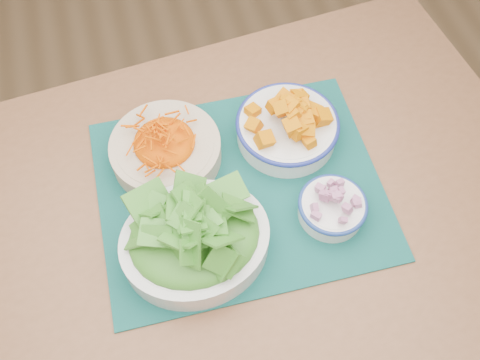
# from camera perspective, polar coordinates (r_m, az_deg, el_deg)

# --- Properties ---
(ground) EXTENTS (4.00, 4.00, 0.00)m
(ground) POSITION_cam_1_polar(r_m,az_deg,el_deg) (1.81, 2.36, -4.38)
(ground) COLOR #9A734A
(ground) RESTS_ON ground
(table) EXTENTS (1.34, 0.95, 0.75)m
(table) POSITION_cam_1_polar(r_m,az_deg,el_deg) (1.06, -1.87, -6.56)
(table) COLOR brown
(table) RESTS_ON ground
(placemat) EXTENTS (0.54, 0.45, 0.00)m
(placemat) POSITION_cam_1_polar(r_m,az_deg,el_deg) (1.01, 0.00, -0.93)
(placemat) COLOR #073330
(placemat) RESTS_ON table
(carrot_bowl) EXTENTS (0.24, 0.24, 0.09)m
(carrot_bowl) POSITION_cam_1_polar(r_m,az_deg,el_deg) (1.02, -8.01, 3.62)
(carrot_bowl) COLOR #C5B092
(carrot_bowl) RESTS_ON placemat
(squash_bowl) EXTENTS (0.26, 0.26, 0.10)m
(squash_bowl) POSITION_cam_1_polar(r_m,az_deg,el_deg) (1.04, 5.12, 6.09)
(squash_bowl) COLOR silver
(squash_bowl) RESTS_ON placemat
(lettuce_bowl) EXTENTS (0.27, 0.24, 0.12)m
(lettuce_bowl) POSITION_cam_1_polar(r_m,az_deg,el_deg) (0.90, -4.89, -5.98)
(lettuce_bowl) COLOR silver
(lettuce_bowl) RESTS_ON placemat
(onion_bowl) EXTENTS (0.13, 0.13, 0.06)m
(onion_bowl) POSITION_cam_1_polar(r_m,az_deg,el_deg) (0.97, 9.84, -2.74)
(onion_bowl) COLOR white
(onion_bowl) RESTS_ON placemat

